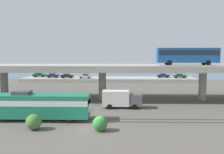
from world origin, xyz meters
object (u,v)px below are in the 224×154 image
parked_car_3 (163,75)px  parked_car_5 (180,76)px  parked_car_0 (67,76)px  parked_car_1 (39,75)px  train_locomotive (44,105)px  service_truck_east (121,99)px  parked_car_2 (85,76)px  transit_bus_on_overpass (187,55)px  parked_car_4 (53,75)px

parked_car_3 → parked_car_5: size_ratio=0.96×
parked_car_0 → parked_car_1: same height
parked_car_1 → parked_car_3: 44.12m
train_locomotive → service_truck_east: bearing=36.9°
parked_car_5 → parked_car_2: bearing=-177.0°
parked_car_1 → parked_car_2: 17.76m
parked_car_3 → parked_car_5: 5.56m
parked_car_3 → parked_car_5: bearing=-11.5°
train_locomotive → transit_bus_on_overpass: transit_bus_on_overpass is taller
parked_car_0 → parked_car_1: 11.38m
parked_car_3 → transit_bus_on_overpass: bearing=-93.1°
parked_car_0 → parked_car_3: 33.34m
parked_car_4 → parked_car_5: (43.99, -0.39, 0.00)m
parked_car_2 → parked_car_5: size_ratio=0.98×
service_truck_east → parked_car_4: (-23.39, 42.26, 0.35)m
transit_bus_on_overpass → parked_car_1: 56.90m
transit_bus_on_overpass → service_truck_east: transit_bus_on_overpass is taller
transit_bus_on_overpass → parked_car_0: bearing=132.8°
train_locomotive → service_truck_east: train_locomotive is taller
service_truck_east → parked_car_2: bearing=106.3°
parked_car_1 → parked_car_5: same height
train_locomotive → parked_car_5: (31.47, 50.05, -0.21)m
service_truck_east → parked_car_3: (15.16, 42.99, 0.35)m
service_truck_east → parked_car_3: bearing=70.6°
parked_car_2 → parked_car_3: 27.03m
service_truck_east → parked_car_4: service_truck_east is taller
parked_car_1 → parked_car_5: bearing=-3.1°
parked_car_3 → parked_car_0: bearing=-176.6°
transit_bus_on_overpass → parked_car_5: size_ratio=2.77×
train_locomotive → parked_car_5: train_locomotive is taller
service_truck_east → parked_car_3: size_ratio=1.64×
service_truck_east → parked_car_2: service_truck_east is taller
parked_car_2 → transit_bus_on_overpass: bearing=127.0°
parked_car_4 → train_locomotive: bearing=-76.1°
service_truck_east → parked_car_2: size_ratio=1.59×
parked_car_0 → parked_car_1: (-10.80, 3.57, 0.00)m
service_truck_east → parked_car_5: bearing=63.8°
service_truck_east → parked_car_4: 48.30m
parked_car_1 → parked_car_5: (49.53, -2.70, -0.00)m
service_truck_east → parked_car_0: size_ratio=1.60×
parked_car_4 → transit_bus_on_overpass: bearing=-43.9°
transit_bus_on_overpass → parked_car_3: size_ratio=2.89×
parked_car_0 → parked_car_5: 38.74m
transit_bus_on_overpass → parked_car_5: (7.36, 34.81, -7.24)m
train_locomotive → transit_bus_on_overpass: 29.38m
service_truck_east → parked_car_5: (20.60, 41.88, 0.35)m
parked_car_0 → parked_car_2: bearing=-7.3°
transit_bus_on_overpass → parked_car_4: bearing=136.1°
parked_car_2 → parked_car_5: same height
service_truck_east → parked_car_4: bearing=119.0°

